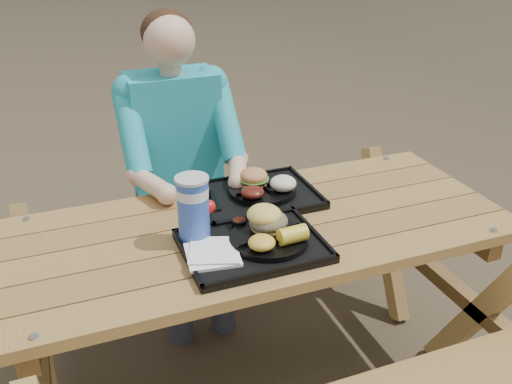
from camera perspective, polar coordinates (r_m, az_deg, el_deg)
name	(u,v)px	position (r m, az deg, el deg)	size (l,w,h in m)	color
ground	(256,383)	(2.47, 0.00, -18.60)	(60.00, 60.00, 0.00)	#999999
picnic_table	(256,310)	(2.22, 0.00, -11.76)	(1.80, 1.49, 0.75)	#999999
tray_near	(253,247)	(1.86, -0.34, -5.49)	(0.45, 0.35, 0.02)	black
tray_far	(256,197)	(2.17, 0.01, -0.49)	(0.45, 0.35, 0.02)	black
plate_near	(269,239)	(1.87, 1.29, -4.72)	(0.26, 0.26, 0.02)	black
plate_far	(262,190)	(2.18, 0.65, 0.22)	(0.26, 0.26, 0.02)	black
napkin_stack	(212,254)	(1.80, -4.38, -6.17)	(0.16, 0.16, 0.02)	white
soda_cup	(193,210)	(1.85, -6.28, -1.75)	(0.10, 0.10, 0.21)	#163EAC
condiment_bbq	(239,223)	(1.94, -1.71, -3.16)	(0.05, 0.05, 0.03)	black
condiment_mustard	(254,218)	(1.97, -0.23, -2.59)	(0.05, 0.05, 0.03)	gold
sandwich	(268,211)	(1.88, 1.25, -1.95)	(0.12, 0.12, 0.13)	#EDC653
mac_cheese	(262,243)	(1.79, 0.58, -5.08)	(0.09, 0.09, 0.04)	yellow
corn_cob	(293,235)	(1.82, 3.68, -4.28)	(0.09, 0.09, 0.05)	yellow
cutlery_far	(213,200)	(2.12, -4.32, -0.83)	(0.03, 0.17, 0.01)	black
burger	(254,173)	(2.18, -0.24, 1.95)	(0.11, 0.11, 0.10)	#D08049
baked_beans	(252,192)	(2.10, -0.36, -0.03)	(0.09, 0.09, 0.04)	#531810
potato_salad	(283,183)	(2.15, 2.73, 0.88)	(0.10, 0.10, 0.06)	white
diner	(178,181)	(2.60, -7.78, 1.13)	(0.48, 0.84, 1.28)	#1B98C3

